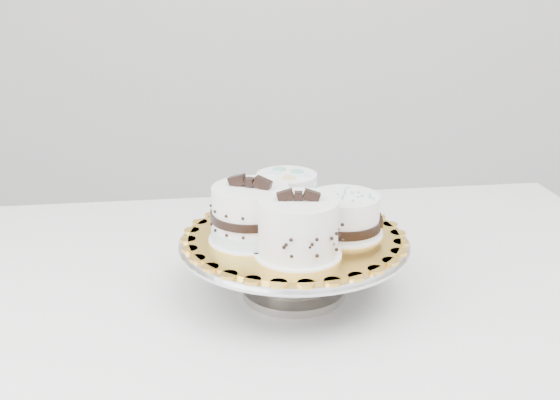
{
  "coord_description": "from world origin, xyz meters",
  "views": [
    {
      "loc": [
        -0.2,
        -0.78,
        1.24
      ],
      "look_at": [
        -0.12,
        0.17,
        0.89
      ],
      "focal_mm": 45.0,
      "sensor_mm": 36.0,
      "label": 1
    }
  ],
  "objects": [
    {
      "name": "cake_stand",
      "position": [
        -0.1,
        0.16,
        0.81
      ],
      "size": [
        0.34,
        0.34,
        0.09
      ],
      "color": "gray",
      "rests_on": "table"
    },
    {
      "name": "cake_dots",
      "position": [
        -0.11,
        0.24,
        0.88
      ],
      "size": [
        0.12,
        0.12,
        0.07
      ],
      "rotation": [
        0.0,
        0.0,
        -0.4
      ],
      "color": "white",
      "rests_on": "cake_board"
    },
    {
      "name": "cake_swirl",
      "position": [
        -0.11,
        0.09,
        0.88
      ],
      "size": [
        0.12,
        0.12,
        0.1
      ],
      "rotation": [
        0.0,
        0.0,
        -0.1
      ],
      "color": "white",
      "rests_on": "cake_board"
    },
    {
      "name": "cake_banded",
      "position": [
        -0.17,
        0.15,
        0.88
      ],
      "size": [
        0.14,
        0.14,
        0.1
      ],
      "rotation": [
        0.0,
        0.0,
        -0.44
      ],
      "color": "white",
      "rests_on": "cake_board"
    },
    {
      "name": "table",
      "position": [
        -0.14,
        0.18,
        0.68
      ],
      "size": [
        1.34,
        0.93,
        0.75
      ],
      "rotation": [
        0.0,
        0.0,
        0.05
      ],
      "color": "white",
      "rests_on": "floor"
    },
    {
      "name": "cake_ribbon",
      "position": [
        -0.03,
        0.16,
        0.87
      ],
      "size": [
        0.12,
        0.11,
        0.06
      ],
      "rotation": [
        0.0,
        0.0,
        -0.08
      ],
      "color": "white",
      "rests_on": "cake_board"
    },
    {
      "name": "cake_board",
      "position": [
        -0.1,
        0.16,
        0.84
      ],
      "size": [
        0.36,
        0.36,
        0.0
      ],
      "primitive_type": "cylinder",
      "rotation": [
        0.0,
        0.0,
        -0.18
      ],
      "color": "gold",
      "rests_on": "cake_stand"
    }
  ]
}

